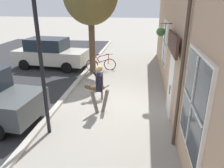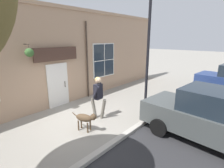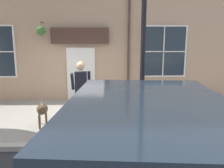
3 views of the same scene
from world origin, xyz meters
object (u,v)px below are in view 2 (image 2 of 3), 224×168
object	(u,v)px
pedestrian_walking	(98,94)
dog_on_leash	(86,118)
parked_car_mid_block	(214,117)
street_lamp	(149,33)

from	to	relation	value
pedestrian_walking	dog_on_leash	xyz separation A→B (m)	(0.38, -1.03, -0.59)
dog_on_leash	pedestrian_walking	bearing A→B (deg)	110.33
pedestrian_walking	parked_car_mid_block	bearing A→B (deg)	16.09
pedestrian_walking	street_lamp	bearing A→B (deg)	49.47
street_lamp	dog_on_leash	bearing A→B (deg)	-109.93
dog_on_leash	street_lamp	distance (m)	4.00
dog_on_leash	parked_car_mid_block	world-z (taller)	parked_car_mid_block
pedestrian_walking	street_lamp	xyz separation A→B (m)	(1.31, 1.53, 2.35)
parked_car_mid_block	street_lamp	size ratio (longest dim) A/B	0.83
dog_on_leash	street_lamp	size ratio (longest dim) A/B	0.19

